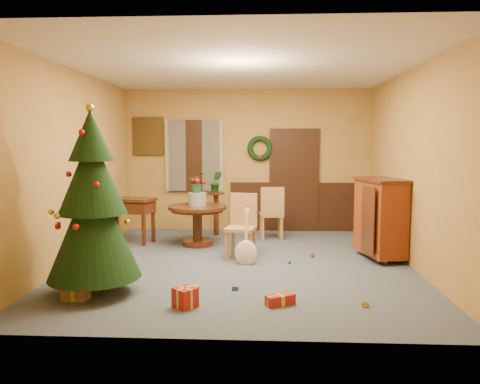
# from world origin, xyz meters

# --- Properties ---
(room_envelope) EXTENTS (5.50, 5.50, 5.50)m
(room_envelope) POSITION_xyz_m (0.21, 2.70, 1.12)
(room_envelope) COLOR #3D4759
(room_envelope) RESTS_ON ground
(dining_table) EXTENTS (1.03, 1.03, 0.71)m
(dining_table) POSITION_xyz_m (-0.83, 1.22, 0.50)
(dining_table) COLOR black
(dining_table) RESTS_ON floor
(urn) EXTENTS (0.32, 0.32, 0.23)m
(urn) POSITION_xyz_m (-0.83, 1.22, 0.82)
(urn) COLOR slate
(urn) RESTS_ON dining_table
(centerpiece_plant) EXTENTS (0.32, 0.28, 0.36)m
(centerpiece_plant) POSITION_xyz_m (-0.83, 1.22, 1.12)
(centerpiece_plant) COLOR #1E4C23
(centerpiece_plant) RESTS_ON urn
(chair_near) EXTENTS (0.52, 0.52, 1.01)m
(chair_near) POSITION_xyz_m (-0.01, 0.39, 0.54)
(chair_near) COLOR #A06C40
(chair_near) RESTS_ON floor
(chair_far) EXTENTS (0.47, 0.47, 1.00)m
(chair_far) POSITION_xyz_m (0.49, 1.79, 0.54)
(chair_far) COLOR #A06C40
(chair_far) RESTS_ON floor
(guitar) EXTENTS (0.50, 0.61, 0.79)m
(guitar) POSITION_xyz_m (0.08, -0.04, 0.41)
(guitar) COLOR beige
(guitar) RESTS_ON floor
(plant_stand) EXTENTS (0.33, 0.33, 0.84)m
(plant_stand) POSITION_xyz_m (-0.60, 2.17, 0.52)
(plant_stand) COLOR black
(plant_stand) RESTS_ON floor
(stand_plant) EXTENTS (0.26, 0.22, 0.42)m
(stand_plant) POSITION_xyz_m (-0.60, 2.17, 1.05)
(stand_plant) COLOR #19471E
(stand_plant) RESTS_ON plant_stand
(christmas_tree) EXTENTS (1.10, 1.10, 2.27)m
(christmas_tree) POSITION_xyz_m (-1.68, -1.50, 1.08)
(christmas_tree) COLOR #382111
(christmas_tree) RESTS_ON floor
(writing_desk) EXTENTS (1.01, 0.70, 0.82)m
(writing_desk) POSITION_xyz_m (-2.10, 1.41, 0.62)
(writing_desk) COLOR black
(writing_desk) RESTS_ON floor
(sideboard) EXTENTS (0.73, 1.08, 1.26)m
(sideboard) POSITION_xyz_m (2.15, 0.40, 0.68)
(sideboard) COLOR #601C0B
(sideboard) RESTS_ON floor
(gift_a) EXTENTS (0.30, 0.22, 0.16)m
(gift_a) POSITION_xyz_m (-1.83, -1.72, 0.08)
(gift_a) COLOR brown
(gift_a) RESTS_ON floor
(gift_b) EXTENTS (0.31, 0.31, 0.22)m
(gift_b) POSITION_xyz_m (-0.52, -1.91, 0.11)
(gift_b) COLOR maroon
(gift_b) RESTS_ON floor
(gift_c) EXTENTS (0.29, 0.29, 0.13)m
(gift_c) POSITION_xyz_m (-2.15, -1.03, 0.07)
(gift_c) COLOR brown
(gift_c) RESTS_ON floor
(gift_d) EXTENTS (0.35, 0.27, 0.12)m
(gift_d) POSITION_xyz_m (0.53, -1.78, 0.06)
(gift_d) COLOR maroon
(gift_d) RESTS_ON floor
(toy_a) EXTENTS (0.09, 0.06, 0.05)m
(toy_a) POSITION_xyz_m (-0.01, -1.29, 0.03)
(toy_a) COLOR #2842AD
(toy_a) RESTS_ON floor
(toy_b) EXTENTS (0.06, 0.06, 0.06)m
(toy_b) POSITION_xyz_m (0.73, 0.03, 0.03)
(toy_b) COLOR green
(toy_b) RESTS_ON floor
(toy_c) EXTENTS (0.09, 0.09, 0.05)m
(toy_c) POSITION_xyz_m (-0.50, -1.28, 0.03)
(toy_c) COLOR gold
(toy_c) RESTS_ON floor
(toy_d) EXTENTS (0.06, 0.06, 0.06)m
(toy_d) POSITION_xyz_m (1.11, 0.43, 0.03)
(toy_d) COLOR red
(toy_d) RESTS_ON floor
(toy_e) EXTENTS (0.09, 0.06, 0.05)m
(toy_e) POSITION_xyz_m (1.47, -1.80, 0.03)
(toy_e) COLOR gold
(toy_e) RESTS_ON floor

